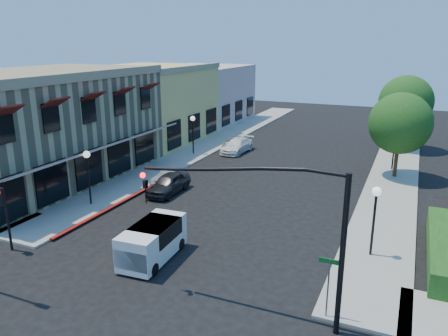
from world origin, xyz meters
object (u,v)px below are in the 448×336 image
at_px(secondary_signal, 4,207).
at_px(parked_car_c, 237,146).
at_px(street_name_sign, 329,278).
at_px(lamppost_right_near, 375,204).
at_px(street_tree_b, 406,102).
at_px(parked_car_a, 169,184).
at_px(signal_mast_arm, 282,218).
at_px(parked_car_b, 169,177).
at_px(parked_car_d, 236,143).
at_px(street_tree_a, 400,123).
at_px(lamppost_left_far, 193,125).
at_px(lamppost_right_far, 395,137).
at_px(white_van, 152,240).
at_px(lamppost_left_near, 87,164).

distance_m(secondary_signal, parked_car_c, 23.24).
height_order(street_name_sign, lamppost_right_near, lamppost_right_near).
relative_size(street_tree_b, parked_car_a, 1.74).
distance_m(signal_mast_arm, parked_car_c, 25.66).
relative_size(signal_mast_arm, parked_car_b, 2.50).
bearing_deg(parked_car_d, street_tree_a, -15.05).
bearing_deg(lamppost_right_near, lamppost_left_far, 140.53).
distance_m(lamppost_right_near, parked_car_a, 14.38).
bearing_deg(parked_car_a, street_name_sign, -38.33).
distance_m(signal_mast_arm, lamppost_right_far, 22.70).
distance_m(parked_car_b, parked_car_c, 10.61).
bearing_deg(secondary_signal, white_van, 16.75).
relative_size(street_name_sign, lamppost_right_near, 0.70).
height_order(lamppost_left_near, white_van, lamppost_left_near).
bearing_deg(lamppost_right_near, street_tree_b, 89.28).
height_order(street_tree_a, parked_car_b, street_tree_a).
bearing_deg(parked_car_b, street_name_sign, -32.74).
bearing_deg(secondary_signal, parked_car_a, 74.97).
relative_size(secondary_signal, street_name_sign, 1.33).
xyz_separation_m(secondary_signal, parked_car_a, (2.84, 10.59, -1.63)).
relative_size(lamppost_right_near, parked_car_c, 0.81).
bearing_deg(lamppost_left_far, parked_car_a, -71.51).
height_order(lamppost_right_far, parked_car_d, lamppost_right_far).
relative_size(white_van, parked_car_d, 1.08).
height_order(lamppost_left_near, lamppost_right_far, same).
bearing_deg(parked_car_a, lamppost_right_far, 40.73).
xyz_separation_m(street_tree_a, lamppost_right_near, (-0.30, -14.00, -1.46)).
xyz_separation_m(parked_car_c, parked_car_d, (-0.79, 1.59, -0.12)).
bearing_deg(street_name_sign, secondary_signal, -177.07).
bearing_deg(lamppost_right_far, lamppost_left_near, -136.74).
bearing_deg(signal_mast_arm, parked_car_d, 115.73).
relative_size(lamppost_left_near, parked_car_d, 0.95).
bearing_deg(street_tree_b, parked_car_d, -157.87).
bearing_deg(street_name_sign, lamppost_left_near, 160.07).
relative_size(lamppost_left_far, parked_car_d, 0.95).
distance_m(street_tree_b, street_name_sign, 29.96).
bearing_deg(lamppost_left_near, white_van, -30.87).
bearing_deg(street_name_sign, parked_car_b, 139.62).
height_order(lamppost_right_near, parked_car_d, lamppost_right_near).
bearing_deg(parked_car_d, lamppost_left_near, -97.94).
distance_m(street_tree_b, secondary_signal, 34.97).
height_order(signal_mast_arm, lamppost_right_far, signal_mast_arm).
relative_size(secondary_signal, parked_car_a, 0.82).
bearing_deg(parked_car_c, lamppost_right_near, -46.00).
relative_size(street_name_sign, parked_car_c, 0.57).
xyz_separation_m(white_van, parked_car_d, (-4.95, 22.49, -0.49)).
bearing_deg(street_name_sign, white_van, 171.21).
height_order(secondary_signal, street_name_sign, secondary_signal).
xyz_separation_m(signal_mast_arm, secondary_signal, (-13.86, -0.09, -1.77)).
relative_size(lamppost_right_near, parked_car_b, 1.12).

